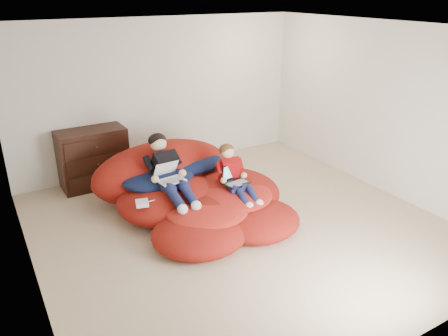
% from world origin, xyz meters
% --- Properties ---
extents(room_shell, '(5.10, 5.10, 2.77)m').
position_xyz_m(room_shell, '(0.00, 0.00, 0.22)').
color(room_shell, '#C2AB8B').
rests_on(room_shell, ground).
extents(dresser, '(1.03, 0.58, 0.92)m').
position_xyz_m(dresser, '(-1.29, 2.23, 0.46)').
color(dresser, black).
rests_on(dresser, ground).
extents(beanbag_pile, '(2.48, 2.49, 0.93)m').
position_xyz_m(beanbag_pile, '(-0.34, 0.66, 0.27)').
color(beanbag_pile, '#9E1A11').
rests_on(beanbag_pile, ground).
extents(cream_pillow, '(0.45, 0.29, 0.29)m').
position_xyz_m(cream_pillow, '(-0.97, 1.45, 0.62)').
color(cream_pillow, silver).
rests_on(cream_pillow, beanbag_pile).
extents(older_boy, '(0.36, 1.13, 0.76)m').
position_xyz_m(older_boy, '(-0.69, 0.72, 0.70)').
color(older_boy, black).
rests_on(older_boy, beanbag_pile).
extents(younger_boy, '(0.32, 0.85, 0.66)m').
position_xyz_m(younger_boy, '(0.10, 0.31, 0.62)').
color(younger_boy, '#A60E11').
rests_on(younger_boy, beanbag_pile).
extents(laptop_white, '(0.36, 0.39, 0.22)m').
position_xyz_m(laptop_white, '(-0.69, 0.66, 0.63)').
color(laptop_white, white).
rests_on(laptop_white, older_boy).
extents(laptop_black, '(0.38, 0.33, 0.25)m').
position_xyz_m(laptop_black, '(0.10, 0.29, 0.56)').
color(laptop_black, black).
rests_on(laptop_black, younger_boy).
extents(power_adapter, '(0.19, 0.19, 0.06)m').
position_xyz_m(power_adapter, '(-1.15, 0.47, 0.42)').
color(power_adapter, white).
rests_on(power_adapter, beanbag_pile).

